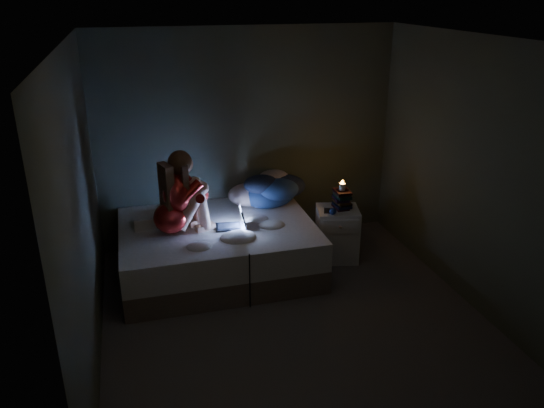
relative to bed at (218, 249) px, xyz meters
name	(u,v)px	position (x,y,z in m)	size (l,w,h in m)	color
floor	(294,319)	(0.54, -1.10, -0.30)	(3.60, 3.80, 0.02)	#44403E
ceiling	(299,38)	(0.54, -1.10, 2.32)	(3.60, 3.80, 0.02)	silver
wall_back	(248,138)	(0.54, 0.81, 1.01)	(3.60, 0.02, 2.60)	#3F4137
wall_front	(399,310)	(0.54, -3.01, 1.01)	(3.60, 0.02, 2.60)	#3F4137
wall_left	(81,214)	(-1.27, -1.10, 1.01)	(0.02, 3.80, 2.60)	#3F4137
wall_right	(475,176)	(2.35, -1.10, 1.01)	(0.02, 3.80, 2.60)	#3F4137
bed	(218,249)	(0.00, 0.00, 0.00)	(2.09, 1.57, 0.58)	beige
pillow	(154,219)	(-0.66, 0.21, 0.35)	(0.42, 0.30, 0.12)	silver
woman	(169,195)	(-0.50, -0.11, 0.74)	(0.56, 0.36, 0.90)	#790300
laptop	(230,218)	(0.13, -0.10, 0.40)	(0.33, 0.23, 0.23)	black
clothes_pile	(268,188)	(0.69, 0.44, 0.49)	(0.68, 0.55, 0.41)	navy
nightstand	(337,234)	(1.40, -0.04, 0.03)	(0.47, 0.42, 0.63)	silver
book_stack	(341,199)	(1.44, -0.02, 0.45)	(0.19, 0.25, 0.22)	black
candle	(342,187)	(1.44, -0.02, 0.60)	(0.07, 0.07, 0.08)	beige
phone	(329,212)	(1.26, -0.10, 0.35)	(0.07, 0.14, 0.01)	black
blue_orb	(336,212)	(1.31, -0.19, 0.38)	(0.08, 0.08, 0.08)	navy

